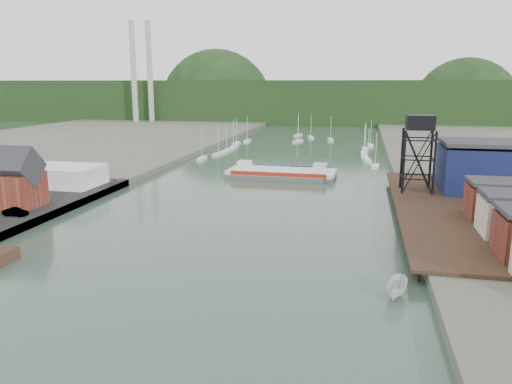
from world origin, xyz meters
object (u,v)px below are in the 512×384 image
at_px(chain_ferry, 282,173).
at_px(motorboat, 397,288).
at_px(harbor_building, 7,183).
at_px(lift_tower, 420,127).

bearing_deg(chain_ferry, motorboat, -69.29).
relative_size(harbor_building, lift_tower, 0.76).
bearing_deg(harbor_building, lift_tower, 19.98).
bearing_deg(lift_tower, chain_ferry, 147.49).
bearing_deg(harbor_building, chain_ferry, 47.23).
bearing_deg(motorboat, chain_ferry, 123.57).
relative_size(harbor_building, motorboat, 2.15).
height_order(harbor_building, motorboat, harbor_building).
xyz_separation_m(chain_ferry, motorboat, (25.25, -72.14, -0.07)).
bearing_deg(chain_ferry, lift_tower, -31.09).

